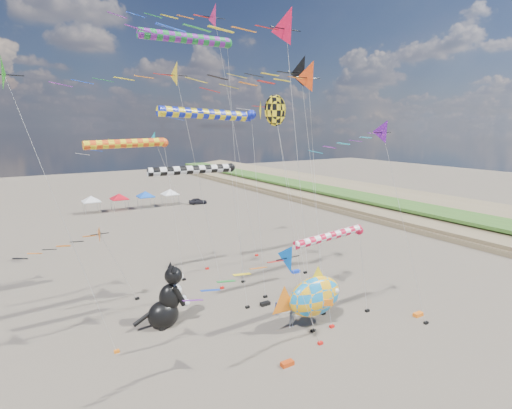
{
  "coord_description": "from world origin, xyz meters",
  "views": [
    {
      "loc": [
        -18.31,
        -16.63,
        15.82
      ],
      "look_at": [
        -0.45,
        12.0,
        9.16
      ],
      "focal_mm": 28.0,
      "sensor_mm": 36.0,
      "label": 1
    }
  ],
  "objects": [
    {
      "name": "delta_kite_7",
      "position": [
        4.28,
        12.28,
        20.12
      ],
      "size": [
        12.96,
        2.93,
        21.81
      ],
      "color": "black",
      "rests_on": "ground"
    },
    {
      "name": "windsock_1",
      "position": [
        -8.59,
        20.65,
        14.18
      ],
      "size": [
        8.89,
        0.84,
        14.66
      ],
      "color": "#FC5015",
      "rests_on": "ground"
    },
    {
      "name": "child_green",
      "position": [
        1.24,
        9.41,
        0.51
      ],
      "size": [
        0.55,
        0.46,
        1.02
      ],
      "primitive_type": "imported",
      "rotation": [
        0.0,
        0.0,
        0.15
      ],
      "color": "#208648",
      "rests_on": "ground"
    },
    {
      "name": "parked_car",
      "position": [
        14.13,
        58.0,
        0.63
      ],
      "size": [
        3.95,
        2.37,
        1.26
      ],
      "primitive_type": "imported",
      "rotation": [
        0.0,
        0.0,
        1.32
      ],
      "color": "#26262D",
      "rests_on": "ground"
    },
    {
      "name": "person_adult",
      "position": [
        -0.32,
        6.82,
        0.82
      ],
      "size": [
        0.64,
        0.47,
        1.63
      ],
      "primitive_type": "imported",
      "rotation": [
        0.0,
        0.0,
        0.14
      ],
      "color": "#8B90A0",
      "rests_on": "ground"
    },
    {
      "name": "windsock_0",
      "position": [
        -6.08,
        11.6,
        12.46
      ],
      "size": [
        8.41,
        0.69,
        12.88
      ],
      "color": "black",
      "rests_on": "ground"
    },
    {
      "name": "windsock_2",
      "position": [
        2.47,
        5.5,
        7.43
      ],
      "size": [
        8.19,
        0.68,
        7.82
      ],
      "color": "red",
      "rests_on": "ground"
    },
    {
      "name": "windsock_3",
      "position": [
        -4.17,
        12.61,
        16.66
      ],
      "size": [
        9.8,
        0.83,
        17.14
      ],
      "color": "#1221B6",
      "rests_on": "ground"
    },
    {
      "name": "tent_row",
      "position": [
        1.5,
        60.0,
        3.15
      ],
      "size": [
        19.2,
        4.2,
        3.8
      ],
      "color": "white",
      "rests_on": "ground"
    },
    {
      "name": "ground",
      "position": [
        0.0,
        0.0,
        0.0
      ],
      "size": [
        260.0,
        260.0,
        0.0
      ],
      "primitive_type": "plane",
      "color": "brown",
      "rests_on": "ground"
    },
    {
      "name": "delta_kite_8",
      "position": [
        -3.66,
        3.63,
        7.41
      ],
      "size": [
        9.38,
        1.97,
        8.73
      ],
      "color": "blue",
      "rests_on": "ground"
    },
    {
      "name": "delta_kite_6",
      "position": [
        -6.01,
        22.35,
        14.15
      ],
      "size": [
        11.02,
        1.71,
        15.43
      ],
      "color": "#19BAC6",
      "rests_on": "ground"
    },
    {
      "name": "kite_bag_3",
      "position": [
        -3.73,
        2.78,
        0.15
      ],
      "size": [
        0.9,
        0.44,
        0.3
      ],
      "primitive_type": "cube",
      "color": "#C13B0D",
      "rests_on": "ground"
    },
    {
      "name": "child_blue",
      "position": [
        -0.07,
        9.36,
        0.53
      ],
      "size": [
        0.65,
        0.6,
        1.07
      ],
      "primitive_type": "imported",
      "rotation": [
        0.0,
        0.0,
        0.68
      ],
      "color": "#223C99",
      "rests_on": "ground"
    },
    {
      "name": "kite_bag_0",
      "position": [
        7.33,
        16.22,
        0.15
      ],
      "size": [
        0.9,
        0.44,
        0.3
      ],
      "primitive_type": "cube",
      "color": "blue",
      "rests_on": "ground"
    },
    {
      "name": "fish_inflatable",
      "position": [
        1.3,
        6.06,
        2.53
      ],
      "size": [
        6.55,
        2.4,
        5.02
      ],
      "color": "#1586CD",
      "rests_on": "ground"
    },
    {
      "name": "delta_kite_10",
      "position": [
        3.93,
        1.45,
        15.07
      ],
      "size": [
        10.34,
        1.8,
        16.35
      ],
      "color": "#6A189B",
      "rests_on": "ground"
    },
    {
      "name": "delta_kite_4",
      "position": [
        -18.13,
        10.46,
        18.39
      ],
      "size": [
        11.82,
        2.19,
        19.8
      ],
      "color": "#23801A",
      "rests_on": "ground"
    },
    {
      "name": "windsock_4",
      "position": [
        -3.97,
        16.91,
        23.02
      ],
      "size": [
        9.67,
        0.91,
        23.56
      ],
      "color": "#177E2F",
      "rests_on": "ground"
    },
    {
      "name": "delta_kite_3",
      "position": [
        -3.67,
        5.32,
        21.59
      ],
      "size": [
        12.97,
        2.61,
        23.16
      ],
      "color": "#F1143C",
      "rests_on": "ground"
    },
    {
      "name": "kite_bag_2",
      "position": [
        9.92,
        2.66,
        0.15
      ],
      "size": [
        0.9,
        0.44,
        0.3
      ],
      "primitive_type": "cube",
      "color": "orange",
      "rests_on": "ground"
    },
    {
      "name": "delta_kite_1",
      "position": [
        -13.62,
        18.54,
        6.62
      ],
      "size": [
        9.06,
        1.63,
        7.84
      ],
      "color": "orange",
      "rests_on": "ground"
    },
    {
      "name": "delta_kite_9",
      "position": [
        0.14,
        7.14,
        19.0
      ],
      "size": [
        10.37,
        2.46,
        20.5
      ],
      "color": "#FB4A16",
      "rests_on": "ground"
    },
    {
      "name": "delta_kite_0",
      "position": [
        -6.91,
        16.6,
        19.64
      ],
      "size": [
        13.12,
        2.27,
        21.1
      ],
      "color": "yellow",
      "rests_on": "ground"
    },
    {
      "name": "delta_kite_2",
      "position": [
        2.74,
        15.54,
        17.33
      ],
      "size": [
        13.92,
        2.25,
        18.81
      ],
      "color": "red",
      "rests_on": "ground"
    },
    {
      "name": "kite_bag_1",
      "position": [
        0.05,
        11.25,
        0.15
      ],
      "size": [
        0.9,
        0.44,
        0.3
      ],
      "primitive_type": "cube",
      "color": "black",
      "rests_on": "ground"
    },
    {
      "name": "delta_kite_5",
      "position": [
        2.12,
        23.4,
        26.79
      ],
      "size": [
        14.19,
        2.81,
        28.45
      ],
      "color": "#D12161",
      "rests_on": "ground"
    },
    {
      "name": "cat_inflatable",
      "position": [
        -8.64,
        12.47,
        2.57
      ],
      "size": [
        3.96,
        2.23,
        5.15
      ],
      "primitive_type": null,
      "rotation": [
        0.0,
        0.0,
        -0.09
      ],
      "color": "black",
      "rests_on": "ground"
    },
    {
      "name": "angelfish_kite",
      "position": [
        1.31,
        12.0,
        16.97
      ],
      "size": [
        3.74,
        3.02,
        18.43
      ],
      "color": "yellow",
      "rests_on": "ground"
    }
  ]
}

